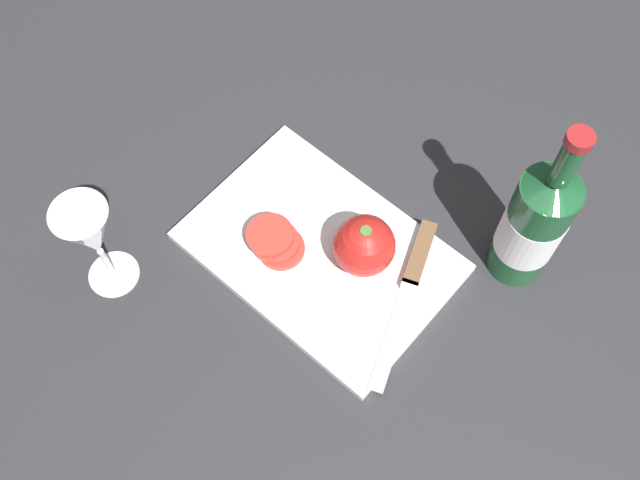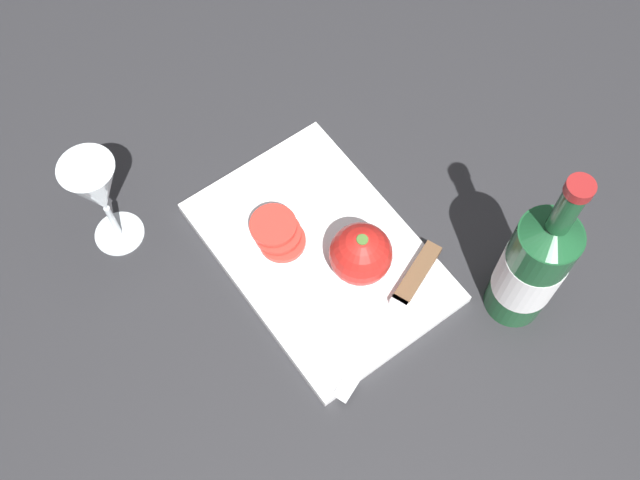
{
  "view_description": "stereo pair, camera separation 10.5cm",
  "coord_description": "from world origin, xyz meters",
  "px_view_note": "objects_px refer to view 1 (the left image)",
  "views": [
    {
      "loc": [
        -0.28,
        0.38,
        0.98
      ],
      "look_at": [
        0.03,
        0.03,
        0.05
      ],
      "focal_mm": 42.0,
      "sensor_mm": 36.0,
      "label": 1
    },
    {
      "loc": [
        -0.35,
        0.31,
        0.98
      ],
      "look_at": [
        0.03,
        0.03,
        0.05
      ],
      "focal_mm": 42.0,
      "sensor_mm": 36.0,
      "label": 2
    }
  ],
  "objects_px": {
    "tomato_slice_stack_near": "(276,242)",
    "knife": "(415,269)",
    "wine_bottle": "(534,224)",
    "whole_tomato": "(364,246)",
    "wine_glass": "(91,235)"
  },
  "relations": [
    {
      "from": "whole_tomato",
      "to": "knife",
      "type": "height_order",
      "value": "whole_tomato"
    },
    {
      "from": "tomato_slice_stack_near",
      "to": "wine_glass",
      "type": "bearing_deg",
      "value": 50.49
    },
    {
      "from": "wine_glass",
      "to": "tomato_slice_stack_near",
      "type": "relative_size",
      "value": 2.07
    },
    {
      "from": "wine_bottle",
      "to": "whole_tomato",
      "type": "xyz_separation_m",
      "value": [
        0.16,
        0.15,
        -0.05
      ]
    },
    {
      "from": "whole_tomato",
      "to": "knife",
      "type": "bearing_deg",
      "value": -152.2
    },
    {
      "from": "wine_glass",
      "to": "knife",
      "type": "xyz_separation_m",
      "value": [
        -0.32,
        -0.28,
        -0.1
      ]
    },
    {
      "from": "wine_glass",
      "to": "tomato_slice_stack_near",
      "type": "bearing_deg",
      "value": -129.51
    },
    {
      "from": "tomato_slice_stack_near",
      "to": "knife",
      "type": "bearing_deg",
      "value": -149.97
    },
    {
      "from": "wine_bottle",
      "to": "wine_glass",
      "type": "height_order",
      "value": "wine_bottle"
    },
    {
      "from": "whole_tomato",
      "to": "knife",
      "type": "xyz_separation_m",
      "value": [
        -0.07,
        -0.04,
        -0.04
      ]
    },
    {
      "from": "knife",
      "to": "wine_glass",
      "type": "bearing_deg",
      "value": -70.5
    },
    {
      "from": "knife",
      "to": "whole_tomato",
      "type": "bearing_deg",
      "value": -83.78
    },
    {
      "from": "wine_bottle",
      "to": "wine_glass",
      "type": "distance_m",
      "value": 0.58
    },
    {
      "from": "wine_bottle",
      "to": "knife",
      "type": "bearing_deg",
      "value": 49.43
    },
    {
      "from": "wine_glass",
      "to": "whole_tomato",
      "type": "relative_size",
      "value": 2.05
    }
  ]
}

